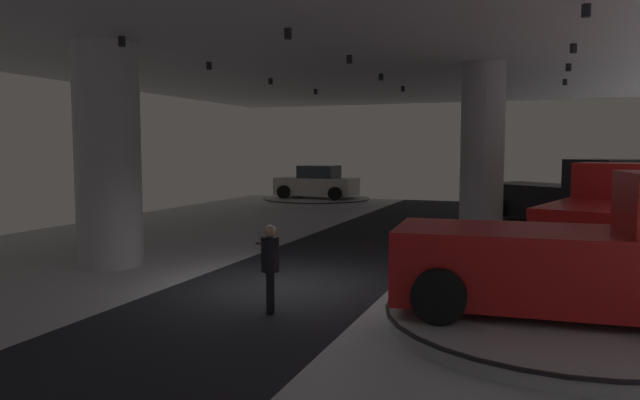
{
  "coord_description": "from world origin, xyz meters",
  "views": [
    {
      "loc": [
        5.06,
        -11.23,
        2.92
      ],
      "look_at": [
        -1.05,
        5.06,
        1.4
      ],
      "focal_mm": 32.86,
      "sensor_mm": 36.0,
      "label": 1
    }
  ],
  "objects_px": {
    "display_car_deep_right": "(593,193)",
    "display_platform_deep_right": "(591,214)",
    "display_platform_deep_left": "(316,201)",
    "pickup_truck_mid_right": "(604,217)",
    "pickup_truck_far_right": "(566,198)",
    "display_platform_far_right": "(557,226)",
    "display_platform_mid_right": "(600,259)",
    "visitor_walking_near": "(270,263)",
    "display_platform_near_right": "(560,320)",
    "column_left": "(108,156)",
    "column_right": "(482,155)",
    "display_car_deep_left": "(317,183)",
    "pickup_truck_near_right": "(584,257)"
  },
  "relations": [
    {
      "from": "column_right",
      "to": "column_left",
      "type": "height_order",
      "value": "same"
    },
    {
      "from": "display_platform_mid_right",
      "to": "display_platform_deep_right",
      "type": "relative_size",
      "value": 1.04
    },
    {
      "from": "pickup_truck_near_right",
      "to": "display_platform_mid_right",
      "type": "distance_m",
      "value": 6.2
    },
    {
      "from": "pickup_truck_far_right",
      "to": "display_platform_near_right",
      "type": "relative_size",
      "value": 0.96
    },
    {
      "from": "display_platform_far_right",
      "to": "display_platform_deep_left",
      "type": "bearing_deg",
      "value": 152.04
    },
    {
      "from": "pickup_truck_mid_right",
      "to": "display_car_deep_left",
      "type": "xyz_separation_m",
      "value": [
        -12.48,
        12.1,
        -0.06
      ]
    },
    {
      "from": "display_car_deep_right",
      "to": "display_platform_deep_right",
      "type": "bearing_deg",
      "value": 178.39
    },
    {
      "from": "pickup_truck_near_right",
      "to": "pickup_truck_mid_right",
      "type": "xyz_separation_m",
      "value": [
        0.87,
        6.36,
        -0.03
      ]
    },
    {
      "from": "display_platform_near_right",
      "to": "display_platform_mid_right",
      "type": "distance_m",
      "value": 6.18
    },
    {
      "from": "display_platform_near_right",
      "to": "display_platform_deep_right",
      "type": "relative_size",
      "value": 1.03
    },
    {
      "from": "display_platform_near_right",
      "to": "visitor_walking_near",
      "type": "xyz_separation_m",
      "value": [
        -4.82,
        -0.83,
        0.76
      ]
    },
    {
      "from": "column_left",
      "to": "display_platform_mid_right",
      "type": "distance_m",
      "value": 12.62
    },
    {
      "from": "pickup_truck_far_right",
      "to": "visitor_walking_near",
      "type": "xyz_separation_m",
      "value": [
        -5.31,
        -12.97,
        -0.31
      ]
    },
    {
      "from": "column_left",
      "to": "pickup_truck_near_right",
      "type": "relative_size",
      "value": 1.01
    },
    {
      "from": "display_platform_deep_right",
      "to": "visitor_walking_near",
      "type": "bearing_deg",
      "value": -109.89
    },
    {
      "from": "display_car_deep_left",
      "to": "visitor_walking_near",
      "type": "bearing_deg",
      "value": -71.47
    },
    {
      "from": "display_platform_near_right",
      "to": "display_platform_deep_right",
      "type": "xyz_separation_m",
      "value": [
        1.73,
        17.27,
        0.01
      ]
    },
    {
      "from": "column_right",
      "to": "display_platform_deep_left",
      "type": "relative_size",
      "value": 0.99
    },
    {
      "from": "pickup_truck_near_right",
      "to": "display_platform_mid_right",
      "type": "xyz_separation_m",
      "value": [
        0.78,
        6.06,
        -1.07
      ]
    },
    {
      "from": "column_right",
      "to": "display_car_deep_right",
      "type": "distance_m",
      "value": 9.88
    },
    {
      "from": "column_left",
      "to": "pickup_truck_far_right",
      "type": "height_order",
      "value": "column_left"
    },
    {
      "from": "display_platform_far_right",
      "to": "visitor_walking_near",
      "type": "relative_size",
      "value": 3.57
    },
    {
      "from": "display_platform_mid_right",
      "to": "display_platform_deep_left",
      "type": "distance_m",
      "value": 17.56
    },
    {
      "from": "display_platform_deep_left",
      "to": "pickup_truck_mid_right",
      "type": "bearing_deg",
      "value": -44.05
    },
    {
      "from": "display_platform_near_right",
      "to": "display_car_deep_left",
      "type": "distance_m",
      "value": 21.68
    },
    {
      "from": "display_platform_deep_right",
      "to": "display_car_deep_right",
      "type": "bearing_deg",
      "value": -1.61
    },
    {
      "from": "pickup_truck_mid_right",
      "to": "display_platform_deep_right",
      "type": "bearing_deg",
      "value": 87.13
    },
    {
      "from": "column_right",
      "to": "visitor_walking_near",
      "type": "xyz_separation_m",
      "value": [
        -2.78,
        -9.14,
        -1.84
      ]
    },
    {
      "from": "column_right",
      "to": "display_platform_mid_right",
      "type": "xyz_separation_m",
      "value": [
        3.14,
        -2.23,
        -2.61
      ]
    },
    {
      "from": "display_car_deep_right",
      "to": "pickup_truck_near_right",
      "type": "bearing_deg",
      "value": -94.79
    },
    {
      "from": "display_platform_deep_left",
      "to": "pickup_truck_near_right",
      "type": "bearing_deg",
      "value": -57.77
    },
    {
      "from": "column_right",
      "to": "display_car_deep_left",
      "type": "bearing_deg",
      "value": 132.27
    },
    {
      "from": "display_platform_deep_right",
      "to": "display_car_deep_right",
      "type": "distance_m",
      "value": 0.89
    },
    {
      "from": "display_car_deep_left",
      "to": "display_platform_deep_right",
      "type": "distance_m",
      "value": 13.12
    },
    {
      "from": "display_platform_far_right",
      "to": "display_platform_mid_right",
      "type": "relative_size",
      "value": 0.99
    },
    {
      "from": "pickup_truck_mid_right",
      "to": "display_car_deep_right",
      "type": "xyz_separation_m",
      "value": [
        0.58,
        10.89,
        -0.12
      ]
    },
    {
      "from": "column_right",
      "to": "column_left",
      "type": "relative_size",
      "value": 1.0
    },
    {
      "from": "display_platform_near_right",
      "to": "display_platform_deep_left",
      "type": "relative_size",
      "value": 1.02
    },
    {
      "from": "display_platform_mid_right",
      "to": "display_car_deep_right",
      "type": "xyz_separation_m",
      "value": [
        0.66,
        11.19,
        0.92
      ]
    },
    {
      "from": "display_platform_deep_right",
      "to": "pickup_truck_far_right",
      "type": "bearing_deg",
      "value": -103.55
    },
    {
      "from": "display_platform_deep_left",
      "to": "display_platform_near_right",
      "type": "bearing_deg",
      "value": -58.52
    },
    {
      "from": "pickup_truck_mid_right",
      "to": "display_platform_deep_right",
      "type": "distance_m",
      "value": 10.95
    },
    {
      "from": "display_platform_near_right",
      "to": "display_platform_deep_left",
      "type": "distance_m",
      "value": 21.68
    },
    {
      "from": "display_car_deep_left",
      "to": "pickup_truck_far_right",
      "type": "bearing_deg",
      "value": -28.29
    },
    {
      "from": "display_platform_near_right",
      "to": "display_platform_deep_right",
      "type": "bearing_deg",
      "value": 84.27
    },
    {
      "from": "pickup_truck_far_right",
      "to": "display_platform_mid_right",
      "type": "distance_m",
      "value": 6.19
    },
    {
      "from": "column_left",
      "to": "display_car_deep_left",
      "type": "relative_size",
      "value": 1.28
    },
    {
      "from": "display_platform_near_right",
      "to": "column_left",
      "type": "bearing_deg",
      "value": 170.92
    },
    {
      "from": "column_left",
      "to": "display_platform_deep_right",
      "type": "height_order",
      "value": "column_left"
    },
    {
      "from": "visitor_walking_near",
      "to": "display_platform_near_right",
      "type": "bearing_deg",
      "value": 9.73
    }
  ]
}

